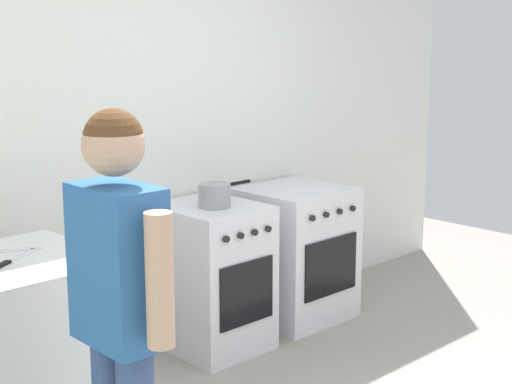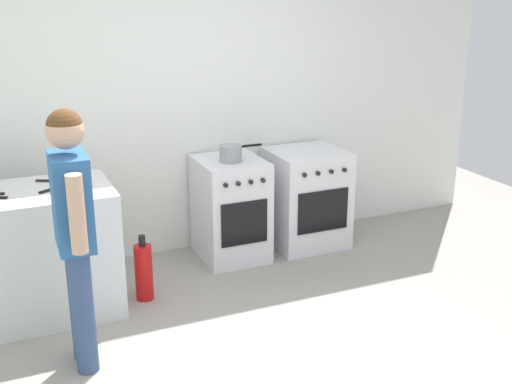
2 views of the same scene
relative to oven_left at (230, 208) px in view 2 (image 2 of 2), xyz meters
The scene contains 10 objects.
ground_plane 1.67m from the oven_left, 102.51° to the right, with size 8.00×8.00×0.00m, color gray.
back_wall 1.01m from the oven_left, 133.25° to the left, with size 6.00×0.10×2.60m, color silver.
counter_unit 1.74m from the oven_left, 167.47° to the right, with size 1.30×0.70×0.90m, color silver.
oven_left is the anchor object (origin of this frame).
oven_right 0.71m from the oven_left, ahead, with size 0.63×0.62×0.85m.
pot 0.49m from the oven_left, 100.95° to the right, with size 0.36×0.18×0.13m.
knife_chef 1.54m from the oven_left, 164.19° to the right, with size 0.28×0.18×0.01m.
knife_carving 1.49m from the oven_left, behind, with size 0.31×0.17×0.01m.
person 1.90m from the oven_left, 140.46° to the right, with size 0.21×0.57×1.58m.
fire_extinguisher 1.01m from the oven_left, 151.22° to the right, with size 0.13×0.13×0.50m.
Camera 2 is at (-1.47, -3.13, 2.22)m, focal length 45.00 mm.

